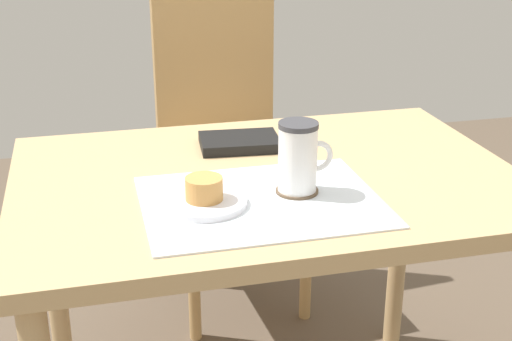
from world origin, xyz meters
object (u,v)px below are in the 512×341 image
at_px(pastry, 204,189).
at_px(coffee_mug, 299,157).
at_px(small_book, 239,142).
at_px(dining_table, 267,211).
at_px(pastry_plate, 204,202).
at_px(wooden_chair, 226,141).

height_order(pastry, coffee_mug, coffee_mug).
bearing_deg(coffee_mug, small_book, 100.13).
relative_size(coffee_mug, small_book, 0.77).
xyz_separation_m(dining_table, pastry_plate, (-0.16, -0.13, 0.10)).
bearing_deg(pastry, small_book, 65.94).
xyz_separation_m(wooden_chair, pastry, (-0.22, -0.86, 0.22)).
height_order(dining_table, small_book, small_book).
bearing_deg(dining_table, coffee_mug, -74.11).
xyz_separation_m(pastry, small_book, (0.14, 0.31, -0.03)).
bearing_deg(wooden_chair, pastry, 71.39).
distance_m(wooden_chair, coffee_mug, 0.89).
bearing_deg(coffee_mug, pastry, -174.75).
bearing_deg(pastry, coffee_mug, 5.25).
xyz_separation_m(dining_table, pastry, (-0.16, -0.13, 0.12)).
bearing_deg(small_book, wooden_chair, 86.71).
bearing_deg(dining_table, pastry, -140.41).
bearing_deg(pastry_plate, wooden_chair, 75.91).
bearing_deg(pastry_plate, small_book, 65.94).
height_order(dining_table, wooden_chair, wooden_chair).
distance_m(dining_table, small_book, 0.20).
xyz_separation_m(wooden_chair, coffee_mug, (-0.03, -0.85, 0.26)).
distance_m(wooden_chair, pastry, 0.92).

